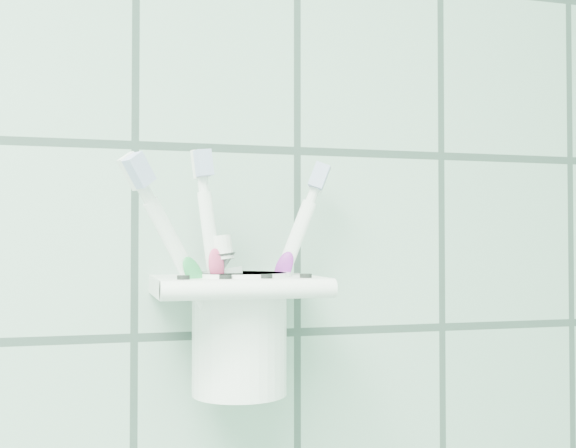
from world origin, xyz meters
The scene contains 6 objects.
holder_bracket centered at (0.67, 1.15, 1.29)m, with size 0.14×0.11×0.04m.
cup centered at (0.67, 1.16, 1.26)m, with size 0.09×0.09×0.10m.
toothbrush_pink centered at (0.68, 1.16, 1.32)m, with size 0.10×0.07×0.21m.
toothbrush_blue centered at (0.66, 1.14, 1.31)m, with size 0.04×0.02×0.19m.
toothbrush_orange centered at (0.68, 1.17, 1.32)m, with size 0.08×0.02×0.20m.
toothpaste_tube centered at (0.67, 1.14, 1.29)m, with size 0.05×0.03×0.13m.
Camera 1 is at (0.55, 0.56, 1.33)m, focal length 45.00 mm.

